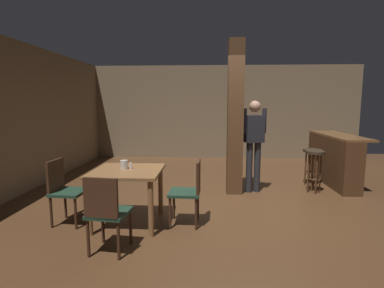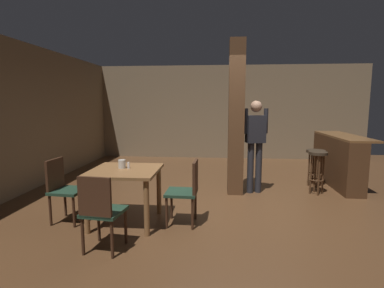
{
  "view_description": "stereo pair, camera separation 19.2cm",
  "coord_description": "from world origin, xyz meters",
  "px_view_note": "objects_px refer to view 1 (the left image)",
  "views": [
    {
      "loc": [
        -0.55,
        -4.71,
        1.67
      ],
      "look_at": [
        -0.8,
        0.38,
        0.98
      ],
      "focal_mm": 28.0,
      "sensor_mm": 36.0,
      "label": 1
    },
    {
      "loc": [
        -0.36,
        -4.69,
        1.67
      ],
      "look_at": [
        -0.8,
        0.38,
        0.98
      ],
      "focal_mm": 28.0,
      "sensor_mm": 36.0,
      "label": 2
    }
  ],
  "objects_px": {
    "napkin_cup": "(124,165)",
    "chair_east": "(190,189)",
    "chair_south": "(106,210)",
    "bar_counter": "(333,159)",
    "bar_stool_mid": "(312,158)",
    "dining_table": "(127,179)",
    "standing_person": "(254,139)",
    "chair_west": "(64,188)",
    "bar_stool_near": "(315,162)",
    "salt_shaker": "(131,166)"
  },
  "relations": [
    {
      "from": "salt_shaker",
      "to": "bar_stool_near",
      "type": "height_order",
      "value": "salt_shaker"
    },
    {
      "from": "dining_table",
      "to": "napkin_cup",
      "type": "distance_m",
      "value": 0.21
    },
    {
      "from": "dining_table",
      "to": "chair_south",
      "type": "height_order",
      "value": "chair_south"
    },
    {
      "from": "standing_person",
      "to": "bar_stool_mid",
      "type": "distance_m",
      "value": 1.46
    },
    {
      "from": "dining_table",
      "to": "bar_stool_near",
      "type": "distance_m",
      "value": 3.5
    },
    {
      "from": "chair_south",
      "to": "salt_shaker",
      "type": "relative_size",
      "value": 10.08
    },
    {
      "from": "chair_east",
      "to": "salt_shaker",
      "type": "bearing_deg",
      "value": 177.38
    },
    {
      "from": "chair_east",
      "to": "chair_south",
      "type": "height_order",
      "value": "same"
    },
    {
      "from": "chair_west",
      "to": "bar_stool_near",
      "type": "distance_m",
      "value": 4.32
    },
    {
      "from": "napkin_cup",
      "to": "salt_shaker",
      "type": "height_order",
      "value": "napkin_cup"
    },
    {
      "from": "chair_south",
      "to": "bar_stool_mid",
      "type": "relative_size",
      "value": 1.2
    },
    {
      "from": "chair_east",
      "to": "chair_south",
      "type": "relative_size",
      "value": 1.0
    },
    {
      "from": "chair_east",
      "to": "bar_counter",
      "type": "bearing_deg",
      "value": 39.03
    },
    {
      "from": "napkin_cup",
      "to": "standing_person",
      "type": "relative_size",
      "value": 0.07
    },
    {
      "from": "salt_shaker",
      "to": "chair_west",
      "type": "bearing_deg",
      "value": -174.65
    },
    {
      "from": "chair_west",
      "to": "standing_person",
      "type": "bearing_deg",
      "value": 30.07
    },
    {
      "from": "chair_south",
      "to": "salt_shaker",
      "type": "bearing_deg",
      "value": 87.06
    },
    {
      "from": "bar_counter",
      "to": "bar_stool_near",
      "type": "distance_m",
      "value": 0.96
    },
    {
      "from": "chair_east",
      "to": "chair_south",
      "type": "bearing_deg",
      "value": -134.73
    },
    {
      "from": "bar_counter",
      "to": "bar_stool_mid",
      "type": "bearing_deg",
      "value": -161.55
    },
    {
      "from": "napkin_cup",
      "to": "bar_stool_near",
      "type": "relative_size",
      "value": 0.15
    },
    {
      "from": "standing_person",
      "to": "bar_stool_near",
      "type": "distance_m",
      "value": 1.21
    },
    {
      "from": "dining_table",
      "to": "bar_counter",
      "type": "height_order",
      "value": "bar_counter"
    },
    {
      "from": "chair_east",
      "to": "chair_west",
      "type": "relative_size",
      "value": 1.0
    },
    {
      "from": "chair_west",
      "to": "bar_counter",
      "type": "distance_m",
      "value": 5.19
    },
    {
      "from": "bar_counter",
      "to": "bar_stool_mid",
      "type": "distance_m",
      "value": 0.51
    },
    {
      "from": "standing_person",
      "to": "bar_stool_mid",
      "type": "xyz_separation_m",
      "value": [
        1.28,
        0.56,
        -0.44
      ]
    },
    {
      "from": "napkin_cup",
      "to": "chair_east",
      "type": "bearing_deg",
      "value": -2.67
    },
    {
      "from": "standing_person",
      "to": "napkin_cup",
      "type": "bearing_deg",
      "value": -142.38
    },
    {
      "from": "chair_west",
      "to": "bar_stool_mid",
      "type": "height_order",
      "value": "chair_west"
    },
    {
      "from": "chair_west",
      "to": "standing_person",
      "type": "distance_m",
      "value": 3.33
    },
    {
      "from": "chair_south",
      "to": "dining_table",
      "type": "bearing_deg",
      "value": 89.26
    },
    {
      "from": "dining_table",
      "to": "standing_person",
      "type": "bearing_deg",
      "value": 39.6
    },
    {
      "from": "dining_table",
      "to": "standing_person",
      "type": "distance_m",
      "value": 2.58
    },
    {
      "from": "napkin_cup",
      "to": "standing_person",
      "type": "xyz_separation_m",
      "value": [
        2.02,
        1.56,
        0.17
      ]
    },
    {
      "from": "chair_west",
      "to": "napkin_cup",
      "type": "distance_m",
      "value": 0.89
    },
    {
      "from": "dining_table",
      "to": "chair_west",
      "type": "distance_m",
      "value": 0.9
    },
    {
      "from": "dining_table",
      "to": "salt_shaker",
      "type": "relative_size",
      "value": 10.48
    },
    {
      "from": "napkin_cup",
      "to": "bar_counter",
      "type": "distance_m",
      "value": 4.43
    },
    {
      "from": "napkin_cup",
      "to": "bar_counter",
      "type": "bearing_deg",
      "value": 31.07
    },
    {
      "from": "chair_east",
      "to": "standing_person",
      "type": "relative_size",
      "value": 0.52
    },
    {
      "from": "chair_south",
      "to": "salt_shaker",
      "type": "height_order",
      "value": "chair_south"
    },
    {
      "from": "chair_east",
      "to": "bar_stool_mid",
      "type": "relative_size",
      "value": 1.2
    },
    {
      "from": "dining_table",
      "to": "bar_counter",
      "type": "distance_m",
      "value": 4.41
    },
    {
      "from": "chair_west",
      "to": "napkin_cup",
      "type": "relative_size",
      "value": 7.48
    },
    {
      "from": "dining_table",
      "to": "chair_west",
      "type": "height_order",
      "value": "chair_west"
    },
    {
      "from": "chair_east",
      "to": "chair_south",
      "type": "xyz_separation_m",
      "value": [
        -0.87,
        -0.88,
        0.0
      ]
    },
    {
      "from": "chair_east",
      "to": "standing_person",
      "type": "xyz_separation_m",
      "value": [
        1.1,
        1.6,
        0.5
      ]
    },
    {
      "from": "napkin_cup",
      "to": "bar_stool_mid",
      "type": "xyz_separation_m",
      "value": [
        3.3,
        2.12,
        -0.26
      ]
    },
    {
      "from": "napkin_cup",
      "to": "bar_stool_near",
      "type": "bearing_deg",
      "value": 26.27
    }
  ]
}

